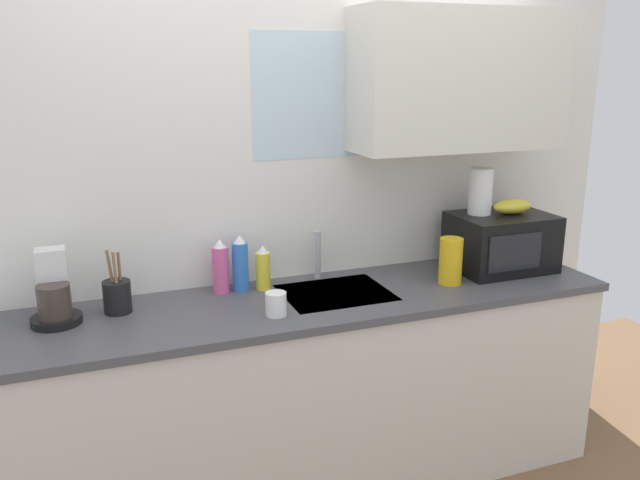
% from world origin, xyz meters
% --- Properties ---
extents(kitchen_wall_assembly, '(3.34, 0.42, 2.50)m').
position_xyz_m(kitchen_wall_assembly, '(0.14, 0.31, 1.36)').
color(kitchen_wall_assembly, white).
rests_on(kitchen_wall_assembly, ground).
extents(counter_unit, '(2.57, 0.63, 0.90)m').
position_xyz_m(counter_unit, '(0.00, 0.00, 0.46)').
color(counter_unit, silver).
rests_on(counter_unit, ground).
extents(sink_faucet, '(0.03, 0.03, 0.22)m').
position_xyz_m(sink_faucet, '(0.08, 0.24, 1.01)').
color(sink_faucet, '#B2B5BA').
rests_on(sink_faucet, counter_unit).
extents(microwave, '(0.46, 0.35, 0.27)m').
position_xyz_m(microwave, '(0.95, 0.05, 1.04)').
color(microwave, black).
rests_on(microwave, counter_unit).
extents(banana_bunch, '(0.20, 0.11, 0.07)m').
position_xyz_m(banana_bunch, '(1.00, 0.05, 1.20)').
color(banana_bunch, gold).
rests_on(banana_bunch, microwave).
extents(paper_towel_roll, '(0.11, 0.11, 0.22)m').
position_xyz_m(paper_towel_roll, '(0.85, 0.10, 1.28)').
color(paper_towel_roll, white).
rests_on(paper_towel_roll, microwave).
extents(coffee_maker, '(0.19, 0.21, 0.28)m').
position_xyz_m(coffee_maker, '(-1.05, 0.11, 1.00)').
color(coffee_maker, black).
rests_on(coffee_maker, counter_unit).
extents(dish_soap_bottle_yellow, '(0.06, 0.06, 0.20)m').
position_xyz_m(dish_soap_bottle_yellow, '(-0.20, 0.18, 0.99)').
color(dish_soap_bottle_yellow, yellow).
rests_on(dish_soap_bottle_yellow, counter_unit).
extents(dish_soap_bottle_blue, '(0.07, 0.07, 0.25)m').
position_xyz_m(dish_soap_bottle_blue, '(-0.30, 0.20, 1.02)').
color(dish_soap_bottle_blue, blue).
rests_on(dish_soap_bottle_blue, counter_unit).
extents(dish_soap_bottle_pink, '(0.07, 0.07, 0.24)m').
position_xyz_m(dish_soap_bottle_pink, '(-0.38, 0.21, 1.01)').
color(dish_soap_bottle_pink, '#E55999').
rests_on(dish_soap_bottle_pink, counter_unit).
extents(cereal_canister, '(0.10, 0.10, 0.21)m').
position_xyz_m(cereal_canister, '(0.61, -0.05, 1.01)').
color(cereal_canister, gold).
rests_on(cereal_canister, counter_unit).
extents(mug_white, '(0.08, 0.08, 0.09)m').
position_xyz_m(mug_white, '(-0.24, -0.14, 0.95)').
color(mug_white, white).
rests_on(mug_white, counter_unit).
extents(utensil_crock, '(0.11, 0.11, 0.26)m').
position_xyz_m(utensil_crock, '(-0.82, 0.12, 0.97)').
color(utensil_crock, black).
rests_on(utensil_crock, counter_unit).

